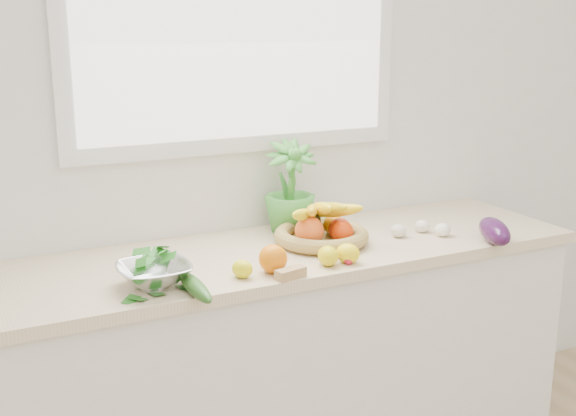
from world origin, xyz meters
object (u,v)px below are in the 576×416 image
apple (340,230)px  cucumber (195,287)px  potted_herb (290,187)px  colander_with_spinach (154,268)px  eggplant (494,231)px  fruit_basket (321,230)px

apple → cucumber: (-0.65, -0.27, -0.02)m
potted_herb → colander_with_spinach: 0.73m
eggplant → potted_herb: (-0.59, 0.46, 0.13)m
apple → colander_with_spinach: 0.75m
cucumber → potted_herb: (0.54, 0.46, 0.15)m
potted_herb → colander_with_spinach: (-0.63, -0.35, -0.11)m
eggplant → colander_with_spinach: (-1.21, 0.11, 0.01)m
apple → colander_with_spinach: size_ratio=0.38×
cucumber → potted_herb: bearing=40.5°
potted_herb → colander_with_spinach: size_ratio=1.55×
cucumber → potted_herb: size_ratio=0.75×
potted_herb → fruit_basket: size_ratio=0.87×
apple → colander_with_spinach: colander_with_spinach is taller
eggplant → cucumber: 1.13m
colander_with_spinach → potted_herb: bearing=28.9°
potted_herb → eggplant: bearing=-38.0°
cucumber → fruit_basket: bearing=25.6°
fruit_basket → apple: bearing=-2.8°
apple → fruit_basket: (-0.08, 0.00, 0.01)m
eggplant → potted_herb: bearing=142.0°
potted_herb → colander_with_spinach: potted_herb is taller
apple → potted_herb: 0.25m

